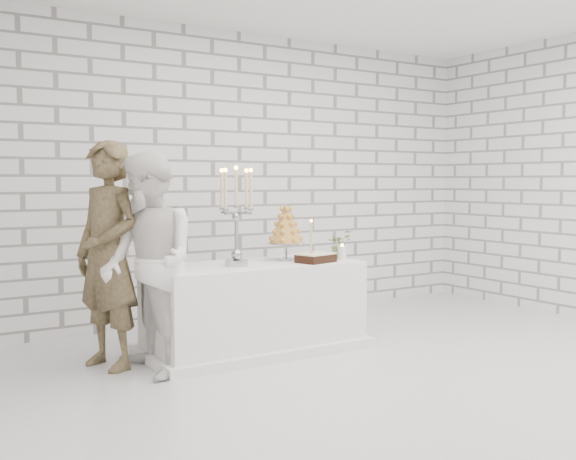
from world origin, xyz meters
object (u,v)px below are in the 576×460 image
object	(u,v)px
cake_table	(255,307)
candelabra	(236,216)
groom	(108,255)
bride	(148,264)
croquembouche	(286,232)

from	to	relation	value
cake_table	candelabra	bearing A→B (deg)	-164.14
groom	candelabra	world-z (taller)	groom
bride	croquembouche	world-z (taller)	bride
bride	croquembouche	bearing A→B (deg)	98.48
croquembouche	candelabra	bearing A→B (deg)	-166.91
groom	bride	xyz separation A→B (m)	(0.19, -0.37, -0.04)
bride	croquembouche	xyz separation A→B (m)	(1.39, 0.30, 0.16)
bride	cake_table	bearing A→B (deg)	98.66
cake_table	groom	bearing A→B (deg)	173.19
candelabra	croquembouche	bearing A→B (deg)	13.09
groom	candelabra	bearing A→B (deg)	57.55
candelabra	bride	bearing A→B (deg)	-168.72
cake_table	candelabra	distance (m)	0.82
groom	bride	size ratio (longest dim) A/B	1.05
bride	candelabra	size ratio (longest dim) A/B	2.04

